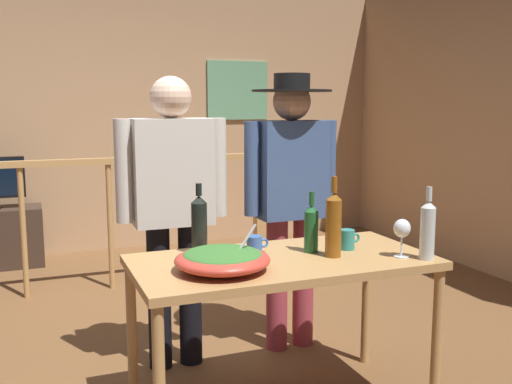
{
  "coord_description": "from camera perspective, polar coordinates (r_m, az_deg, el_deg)",
  "views": [
    {
      "loc": [
        -0.79,
        -3.41,
        1.51
      ],
      "look_at": [
        0.33,
        -0.58,
        1.04
      ],
      "focal_mm": 41.34,
      "sensor_mm": 36.0,
      "label": 1
    }
  ],
  "objects": [
    {
      "name": "wine_bottle_amber",
      "position": [
        2.84,
        7.51,
        -3.03
      ],
      "size": [
        0.08,
        0.08,
        0.39
      ],
      "color": "brown",
      "rests_on": "serving_table"
    },
    {
      "name": "salad_bowl",
      "position": [
        2.61,
        -3.28,
        -6.46
      ],
      "size": [
        0.42,
        0.42,
        0.22
      ],
      "color": "#CC3D2D",
      "rests_on": "serving_table"
    },
    {
      "name": "mug_blue",
      "position": [
        2.9,
        -0.11,
        -5.12
      ],
      "size": [
        0.11,
        0.08,
        0.09
      ],
      "color": "#3866B2",
      "rests_on": "serving_table"
    },
    {
      "name": "serving_table",
      "position": [
        2.85,
        2.57,
        -7.94
      ],
      "size": [
        1.43,
        0.71,
        0.77
      ],
      "color": "#B2844C",
      "rests_on": "ground_plane"
    },
    {
      "name": "framed_picture",
      "position": [
        6.48,
        -1.8,
        9.79
      ],
      "size": [
        0.69,
        0.03,
        0.63
      ],
      "primitive_type": "cube",
      "color": "#639F77"
    },
    {
      "name": "person_standing_right",
      "position": [
        3.55,
        3.4,
        0.55
      ],
      "size": [
        0.6,
        0.47,
        1.68
      ],
      "rotation": [
        0.0,
        0.0,
        3.16
      ],
      "color": "#9E3842",
      "rests_on": "ground_plane"
    },
    {
      "name": "mug_teal",
      "position": [
        3.02,
        8.84,
        -4.56
      ],
      "size": [
        0.11,
        0.08,
        0.1
      ],
      "color": "teal",
      "rests_on": "serving_table"
    },
    {
      "name": "wine_bottle_green",
      "position": [
        2.92,
        5.37,
        -3.44
      ],
      "size": [
        0.07,
        0.07,
        0.3
      ],
      "color": "#1E5628",
      "rests_on": "serving_table"
    },
    {
      "name": "ground_plane",
      "position": [
        3.82,
        -8.13,
        -14.7
      ],
      "size": [
        7.9,
        7.9,
        0.0
      ],
      "primitive_type": "plane",
      "color": "brown"
    },
    {
      "name": "person_standing_left",
      "position": [
        3.31,
        -8.06,
        -0.49
      ],
      "size": [
        0.62,
        0.23,
        1.65
      ],
      "rotation": [
        0.0,
        0.0,
        3.13
      ],
      "color": "black",
      "rests_on": "ground_plane"
    },
    {
      "name": "wine_bottle_clear",
      "position": [
        2.89,
        16.27,
        -3.47
      ],
      "size": [
        0.07,
        0.07,
        0.35
      ],
      "color": "silver",
      "rests_on": "serving_table"
    },
    {
      "name": "wine_bottle_dark",
      "position": [
        2.9,
        -5.52,
        -3.06
      ],
      "size": [
        0.08,
        0.08,
        0.35
      ],
      "color": "black",
      "rests_on": "serving_table"
    },
    {
      "name": "stair_railing",
      "position": [
        4.86,
        -15.07,
        -1.0
      ],
      "size": [
        4.01,
        0.1,
        1.12
      ],
      "color": "#B2844C",
      "rests_on": "ground_plane"
    },
    {
      "name": "side_wall_right",
      "position": [
        5.71,
        20.66,
        6.53
      ],
      "size": [
        0.1,
        4.11,
        2.7
      ],
      "primitive_type": "cube",
      "color": "tan",
      "rests_on": "ground_plane"
    },
    {
      "name": "back_wall",
      "position": [
        6.2,
        -14.37,
        6.94
      ],
      "size": [
        6.08,
        0.1,
        2.7
      ],
      "primitive_type": "cube",
      "color": "tan",
      "rests_on": "ground_plane"
    },
    {
      "name": "wine_glass",
      "position": [
        2.9,
        13.95,
        -3.58
      ],
      "size": [
        0.08,
        0.08,
        0.19
      ],
      "color": "silver",
      "rests_on": "serving_table"
    }
  ]
}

